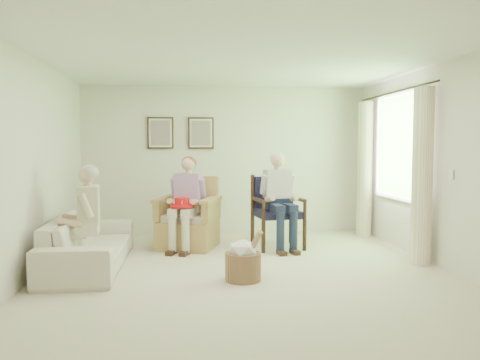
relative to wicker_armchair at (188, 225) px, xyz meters
The scene contains 19 objects.
floor 1.80m from the wicker_armchair, 66.91° to the right, with size 5.50×5.50×0.00m, color beige.
back_wall 1.63m from the wicker_armchair, 58.49° to the left, with size 5.00×0.04×2.60m, color silver.
front_wall 4.53m from the wicker_armchair, 81.01° to the right, with size 5.00×0.04×2.60m, color silver.
left_wall 2.61m from the wicker_armchair, 138.11° to the right, with size 0.04×5.50×2.60m, color silver.
right_wall 3.71m from the wicker_armchair, 26.94° to the right, with size 0.04×5.50×2.60m, color silver.
ceiling 2.86m from the wicker_armchair, 66.91° to the right, with size 5.00×5.50×0.02m, color white.
window 3.42m from the wicker_armchair, ahead, with size 0.13×2.50×1.63m.
curtain_left 3.43m from the wicker_armchair, 24.89° to the right, with size 0.34×0.34×2.30m, color #F8ECC2.
curtain_right 3.18m from the wicker_armchair, 10.46° to the left, with size 0.34×0.34×2.30m, color #F8ECC2.
framed_print_left 1.86m from the wicker_armchair, 112.82° to the left, with size 0.45×0.05×0.55m.
framed_print_right 1.82m from the wicker_armchair, 77.50° to the left, with size 0.45×0.05×0.55m.
wicker_armchair is the anchor object (origin of this frame).
wood_armchair 1.39m from the wicker_armchair, ahead, with size 0.70×0.65×1.07m.
sofa 1.64m from the wicker_armchair, 140.05° to the right, with size 0.85×2.18×0.64m, color silver.
person_wicker 0.48m from the wicker_armchair, 90.00° to the right, with size 0.40×0.63×1.37m.
person_dark 1.48m from the wicker_armchair, 11.31° to the right, with size 0.40×0.63×1.42m.
person_sofa 1.86m from the wicker_armchair, 133.95° to the right, with size 0.42×0.62×1.29m.
red_hat 0.51m from the wicker_armchair, 104.52° to the right, with size 0.35×0.35×0.14m.
hatbox 1.99m from the wicker_armchair, 71.89° to the right, with size 0.54×0.54×0.61m.
Camera 1 is at (-0.73, -5.52, 1.53)m, focal length 35.00 mm.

